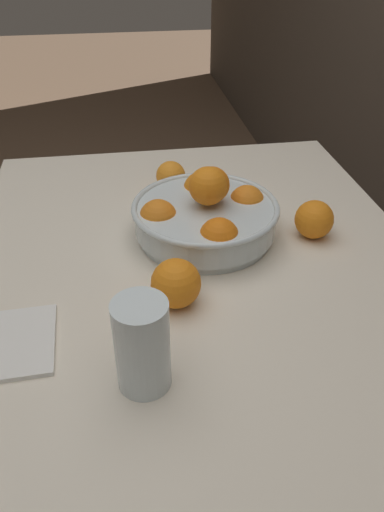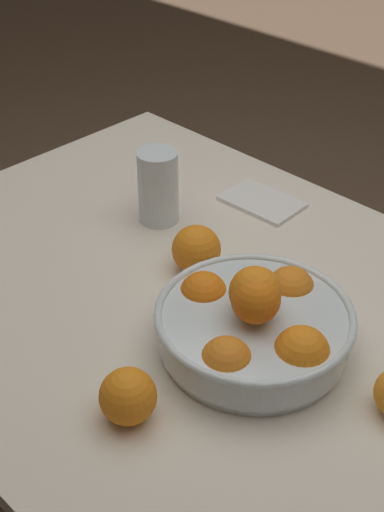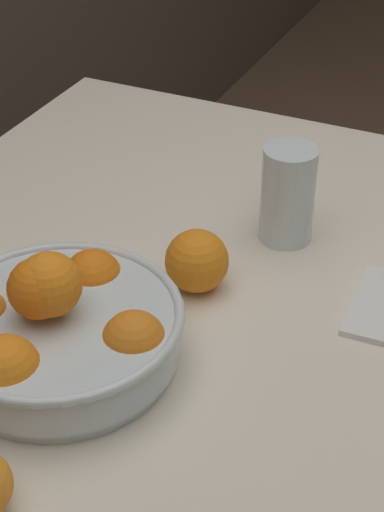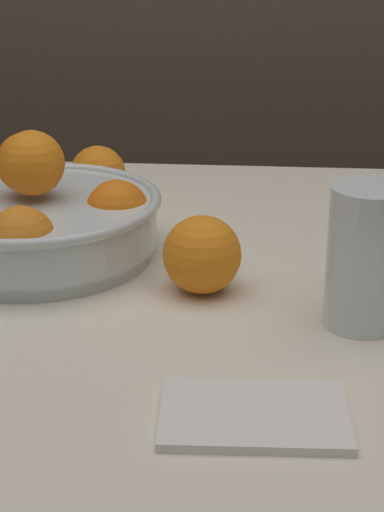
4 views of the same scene
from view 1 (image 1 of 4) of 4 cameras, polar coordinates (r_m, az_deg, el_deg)
name	(u,v)px [view 1 (image 1 of 4)]	position (r m, az deg, el deg)	size (l,w,h in m)	color
ground_plane	(199,495)	(1.45, 0.86, -25.67)	(12.00, 12.00, 0.00)	brown
dining_table	(202,313)	(0.95, 1.19, -6.52)	(1.19, 0.87, 0.71)	beige
fruit_bowl	(206,214)	(0.99, 1.57, 4.77)	(0.29, 0.29, 0.15)	silver
juice_glass	(143,350)	(0.69, -5.67, -10.62)	(0.08, 0.08, 0.14)	#F4A314
orange_loose_near_bowl	(171,176)	(1.18, -2.44, 9.14)	(0.07, 0.07, 0.07)	orange
orange_loose_front	(314,219)	(1.03, 13.78, 4.08)	(0.08, 0.08, 0.08)	orange
orange_loose_aside	(176,283)	(0.82, -1.85, -3.14)	(0.08, 0.08, 0.08)	orange
napkin	(22,342)	(0.82, -18.86, -9.25)	(0.15, 0.10, 0.01)	white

